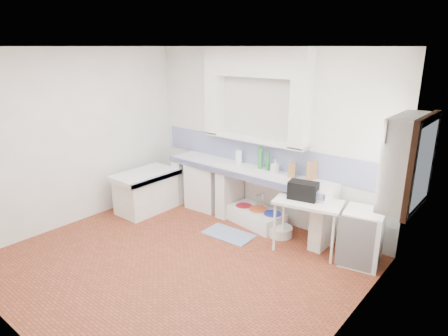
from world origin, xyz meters
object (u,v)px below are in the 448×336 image
Objects in this scene: side_table at (307,226)px; fridge at (362,237)px; stove at (207,184)px; sink at (256,217)px.

fridge is (0.73, 0.16, 0.00)m from side_table.
stove reaches higher than sink.
side_table is at bearing -12.88° from stove.
stove is at bearing 166.45° from fridge.
fridge is (2.90, -0.15, -0.05)m from stove.
stove is 2.19m from side_table.
fridge is (1.79, -0.10, 0.27)m from sink.
sink is 1.22× the size of fridge.
side_table is 0.75m from fridge.
stove is 1.16m from sink.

